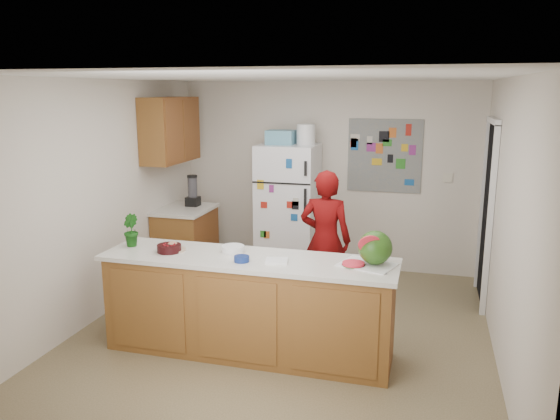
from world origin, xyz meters
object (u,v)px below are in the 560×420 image
(watermelon, at_px, (375,248))
(cherry_bowl, at_px, (169,248))
(person, at_px, (325,240))
(refrigerator, at_px, (288,209))

(watermelon, distance_m, cherry_bowl, 1.88)
(person, xyz_separation_m, watermelon, (0.65, -1.18, 0.30))
(refrigerator, bearing_deg, cherry_bowl, -101.75)
(person, relative_size, cherry_bowl, 7.02)
(refrigerator, relative_size, watermelon, 5.86)
(refrigerator, height_order, cherry_bowl, refrigerator)
(cherry_bowl, bearing_deg, refrigerator, 78.25)
(person, distance_m, cherry_bowl, 1.79)
(watermelon, bearing_deg, person, 118.87)
(refrigerator, bearing_deg, person, -57.44)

